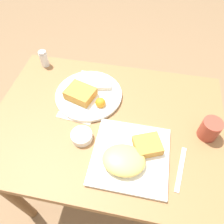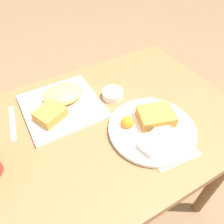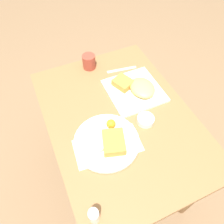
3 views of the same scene
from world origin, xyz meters
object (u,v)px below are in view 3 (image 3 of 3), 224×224
at_px(salt_shaker, 94,216).
at_px(plate_square_near, 136,89).
at_px(butter_knife, 122,70).
at_px(sauce_ramekin, 146,120).
at_px(plate_oval_far, 107,141).
at_px(coffee_mug, 89,62).

bearing_deg(salt_shaker, plate_square_near, -40.90).
bearing_deg(butter_knife, sauce_ramekin, 90.51).
xyz_separation_m(plate_oval_far, salt_shaker, (-0.27, 0.16, 0.02)).
height_order(sauce_ramekin, butter_knife, sauce_ramekin).
height_order(plate_square_near, butter_knife, plate_square_near).
xyz_separation_m(sauce_ramekin, butter_knife, (0.37, -0.05, -0.01)).
bearing_deg(butter_knife, salt_shaker, 66.07).
relative_size(salt_shaker, coffee_mug, 0.98).
distance_m(sauce_ramekin, salt_shaker, 0.48).
height_order(sauce_ramekin, salt_shaker, salt_shaker).
xyz_separation_m(plate_square_near, plate_oval_far, (-0.23, 0.26, -0.00)).
bearing_deg(sauce_ramekin, butter_knife, -8.20).
relative_size(plate_oval_far, coffee_mug, 3.52).
bearing_deg(salt_shaker, coffee_mug, -19.19).
height_order(plate_square_near, plate_oval_far, plate_square_near).
bearing_deg(sauce_ramekin, plate_oval_far, 98.46).
bearing_deg(coffee_mug, sauce_ramekin, -167.04).
distance_m(plate_oval_far, sauce_ramekin, 0.21).
bearing_deg(coffee_mug, plate_square_near, -150.49).
relative_size(plate_square_near, plate_oval_far, 0.94).
bearing_deg(butter_knife, plate_oval_far, 65.52).
height_order(sauce_ramekin, coffee_mug, coffee_mug).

